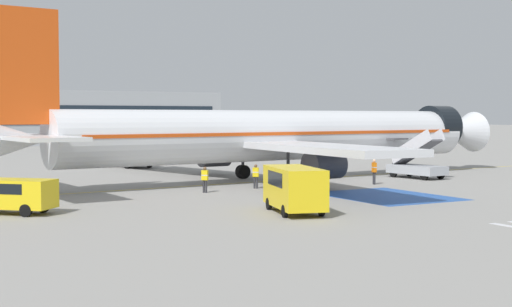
{
  "coord_description": "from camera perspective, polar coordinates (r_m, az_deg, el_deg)",
  "views": [
    {
      "loc": [
        -29.51,
        -47.71,
        5.01
      ],
      "look_at": [
        -3.15,
        -0.25,
        2.17
      ],
      "focal_mm": 50.0,
      "sensor_mm": 36.0,
      "label": 1
    }
  ],
  "objects": [
    {
      "name": "service_van_0",
      "position": [
        38.74,
        -19.15,
        -2.98
      ],
      "size": [
        4.68,
        4.49,
        1.79
      ],
      "rotation": [
        0.0,
        0.0,
        3.97
      ],
      "color": "yellow",
      "rests_on": "ground_plane"
    },
    {
      "name": "service_van_1",
      "position": [
        36.97,
        3.09,
        -2.61
      ],
      "size": [
        3.35,
        5.4,
        2.37
      ],
      "rotation": [
        0.0,
        0.0,
        2.87
      ],
      "color": "yellow",
      "rests_on": "ground_plane"
    },
    {
      "name": "apron_leadline_yellow",
      "position": [
        55.81,
        2.13,
        -2.15
      ],
      "size": [
        80.56,
        7.31,
        0.01
      ],
      "primitive_type": "cube",
      "rotation": [
        0.0,
        0.0,
        -1.48
      ],
      "color": "gold",
      "rests_on": "ground_plane"
    },
    {
      "name": "ground_crew_0",
      "position": [
        46.79,
        -4.11,
        -1.95
      ],
      "size": [
        0.46,
        0.47,
        1.71
      ],
      "rotation": [
        0.0,
        0.0,
        2.32
      ],
      "color": "#2D2D33",
      "rests_on": "ground_plane"
    },
    {
      "name": "ground_crew_2",
      "position": [
        49.4,
        -0.02,
        -1.7
      ],
      "size": [
        0.48,
        0.44,
        1.68
      ],
      "rotation": [
        0.0,
        0.0,
        2.53
      ],
      "color": "#2D2D33",
      "rests_on": "ground_plane"
    },
    {
      "name": "airliner",
      "position": [
        55.21,
        1.58,
        1.46
      ],
      "size": [
        47.13,
        34.85,
        11.76
      ],
      "rotation": [
        0.0,
        0.0,
        -1.48
      ],
      "color": "silver",
      "rests_on": "ground_plane"
    },
    {
      "name": "ground_plane",
      "position": [
        56.33,
        2.68,
        -2.11
      ],
      "size": [
        600.0,
        600.0,
        0.0
      ],
      "primitive_type": "plane",
      "color": "gray"
    },
    {
      "name": "fuel_tanker",
      "position": [
        72.74,
        -10.59,
        0.3
      ],
      "size": [
        3.66,
        9.99,
        3.29
      ],
      "rotation": [
        0.0,
        0.0,
        0.12
      ],
      "color": "#38383D",
      "rests_on": "ground_plane"
    },
    {
      "name": "ground_crew_1",
      "position": [
        53.04,
        9.43,
        -1.29
      ],
      "size": [
        0.31,
        0.47,
        1.86
      ],
      "rotation": [
        0.0,
        0.0,
        1.36
      ],
      "color": "#2D2D33",
      "rests_on": "ground_plane"
    },
    {
      "name": "ground_crew_3",
      "position": [
        48.67,
        3.66,
        -1.8
      ],
      "size": [
        0.49,
        0.38,
        1.65
      ],
      "rotation": [
        0.0,
        0.0,
        2.74
      ],
      "color": "#2D2D33",
      "rests_on": "ground_plane"
    },
    {
      "name": "boarding_stairs_forward",
      "position": [
        59.09,
        12.7,
        -0.98
      ],
      "size": [
        2.61,
        5.38,
        4.03
      ],
      "rotation": [
        0.0,
        0.0,
        0.09
      ],
      "color": "#ADB2BA",
      "rests_on": "ground_plane"
    },
    {
      "name": "apron_stand_patch_blue",
      "position": [
        45.56,
        10.38,
        -3.36
      ],
      "size": [
        6.61,
        8.51,
        0.01
      ],
      "primitive_type": "cube",
      "color": "#2856A8",
      "rests_on": "ground_plane"
    }
  ]
}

